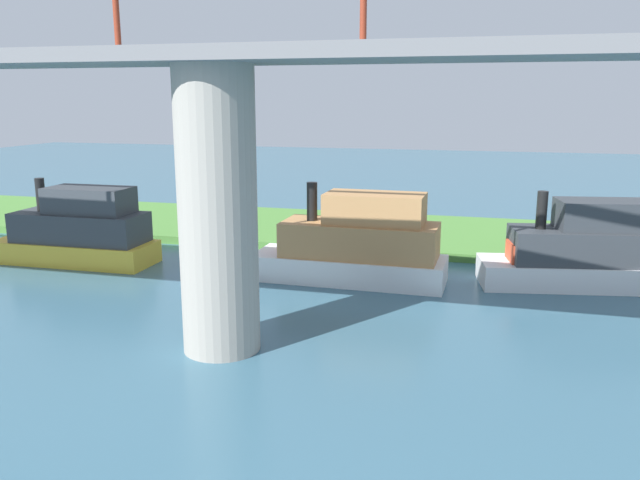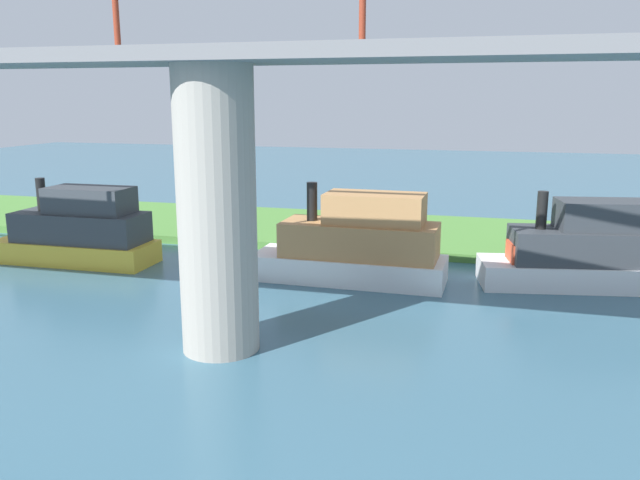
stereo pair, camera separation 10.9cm
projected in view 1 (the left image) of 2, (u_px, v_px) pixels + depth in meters
ground_plane at (337, 255)px, 38.16m from camera, size 160.00×160.00×0.00m
grassy_bank at (357, 231)px, 43.77m from camera, size 80.00×12.00×0.50m
bridge_pylon at (218, 213)px, 22.82m from camera, size 2.84×2.84×10.31m
bridge_span at (212, 48)px, 21.61m from camera, size 67.38×4.30×3.25m
person_on_bank at (404, 232)px, 38.68m from camera, size 0.51×0.51×1.39m
mooring_post at (211, 227)px, 41.70m from camera, size 0.20×0.20×0.88m
houseboat_blue at (356, 246)px, 32.36m from camera, size 9.82×3.41×4.99m
motorboat_white at (78, 232)px, 35.99m from camera, size 9.35×3.23×4.76m
pontoon_yellow at (94, 238)px, 40.51m from camera, size 4.28×1.93×1.38m
riverboat_paddlewheel at (584, 252)px, 31.45m from camera, size 9.67×4.64×4.74m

